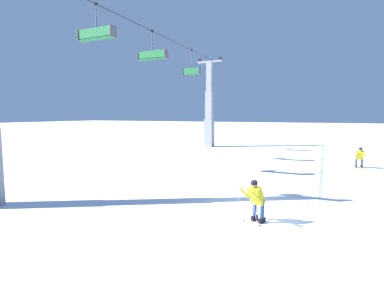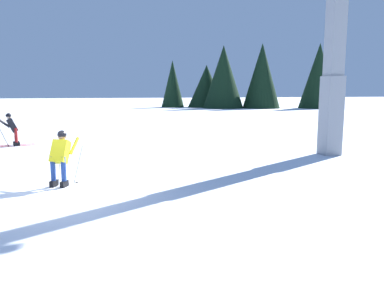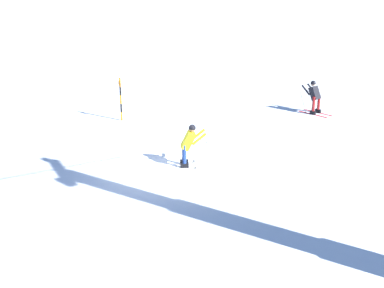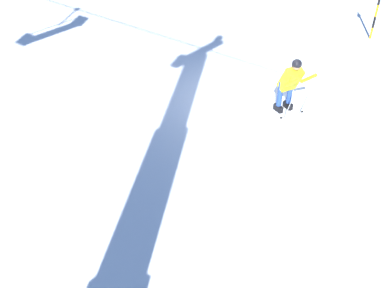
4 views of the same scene
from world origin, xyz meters
The scene contains 4 objects.
ground_plane centered at (0.00, 0.00, 0.00)m, with size 260.00×260.00×0.00m, color white.
skier_carving_main centered at (-1.05, 0.19, 0.86)m, with size 1.73×1.16×1.63m.
trail_marker_pole centered at (-0.92, -6.00, 1.05)m, with size 0.07×0.28×1.94m.
skier_distant_uphill centered at (-9.33, -2.82, 0.89)m, with size 0.96×1.64×1.66m.
Camera 3 is at (6.28, 14.00, 6.46)m, focal length 45.60 mm.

